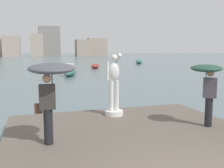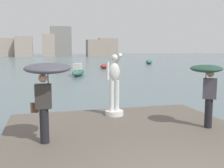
# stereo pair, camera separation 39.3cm
# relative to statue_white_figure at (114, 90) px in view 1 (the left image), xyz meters

# --- Properties ---
(ground_plane) EXTENTS (400.00, 400.00, 0.00)m
(ground_plane) POSITION_rel_statue_white_figure_xyz_m (-0.14, 34.67, -1.30)
(ground_plane) COLOR slate
(pier) EXTENTS (6.85, 9.34, 0.40)m
(pier) POSITION_rel_statue_white_figure_xyz_m (-0.14, -3.66, -1.10)
(pier) COLOR #60564C
(pier) RESTS_ON ground
(statue_white_figure) EXTENTS (0.64, 0.88, 2.19)m
(statue_white_figure) POSITION_rel_statue_white_figure_xyz_m (0.00, 0.00, 0.00)
(statue_white_figure) COLOR white
(statue_white_figure) RESTS_ON pier
(onlooker_left) EXTENTS (1.24, 1.25, 2.02)m
(onlooker_left) POSITION_rel_statue_white_figure_xyz_m (-2.33, -2.19, 0.71)
(onlooker_left) COLOR black
(onlooker_left) RESTS_ON pier
(onlooker_right) EXTENTS (1.29, 1.29, 1.89)m
(onlooker_right) POSITION_rel_statue_white_figure_xyz_m (2.26, -2.09, 0.55)
(onlooker_right) COLOR black
(onlooker_right) RESTS_ON pier
(boat_near) EXTENTS (2.46, 4.75, 1.33)m
(boat_near) POSITION_rel_statue_white_figure_xyz_m (1.28, 19.11, -0.84)
(boat_near) COLOR #336B5B
(boat_near) RESTS_ON ground
(boat_far) EXTENTS (2.35, 3.59, 0.67)m
(boat_far) POSITION_rel_statue_white_figure_xyz_m (6.74, 29.84, -0.97)
(boat_far) COLOR #9E2D28
(boat_far) RESTS_ON ground
(boat_rightward) EXTENTS (2.79, 3.59, 0.87)m
(boat_rightward) POSITION_rel_statue_white_figure_xyz_m (18.42, 39.67, -0.87)
(boat_rightward) COLOR #336B5B
(boat_rightward) RESTS_ON ground
(distant_skyline) EXTENTS (61.96, 13.34, 13.98)m
(distant_skyline) POSITION_rel_statue_white_figure_xyz_m (0.42, 116.16, 3.91)
(distant_skyline) COLOR gray
(distant_skyline) RESTS_ON ground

